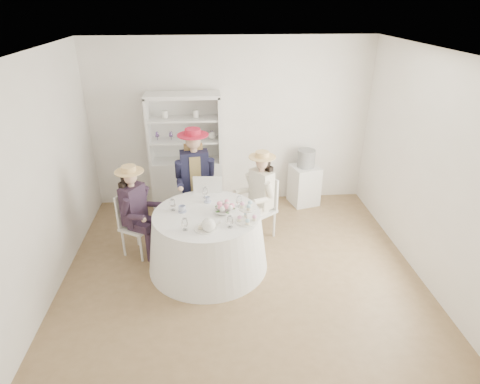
{
  "coord_description": "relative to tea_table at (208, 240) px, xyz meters",
  "views": [
    {
      "loc": [
        -0.34,
        -4.3,
        3.21
      ],
      "look_at": [
        0.0,
        0.1,
        1.05
      ],
      "focal_mm": 30.0,
      "sensor_mm": 36.0,
      "label": 1
    }
  ],
  "objects": [
    {
      "name": "teacup_a",
      "position": [
        -0.3,
        0.07,
        0.43
      ],
      "size": [
        0.12,
        0.12,
        0.08
      ],
      "primitive_type": "imported",
      "rotation": [
        0.0,
        0.0,
        0.29
      ],
      "color": "white",
      "rests_on": "tea_table"
    },
    {
      "name": "hutch",
      "position": [
        -0.32,
        1.68,
        0.29
      ],
      "size": [
        1.15,
        0.48,
        1.91
      ],
      "rotation": [
        0.0,
        0.0,
        -0.05
      ],
      "color": "silver",
      "rests_on": "ground"
    },
    {
      "name": "ceiling",
      "position": [
        0.42,
        -0.08,
        2.31
      ],
      "size": [
        4.5,
        4.5,
        0.0
      ],
      "primitive_type": "plane",
      "rotation": [
        3.14,
        0.0,
        0.0
      ],
      "color": "white",
      "rests_on": "wall_back"
    },
    {
      "name": "table_teapot",
      "position": [
        0.03,
        -0.41,
        0.46
      ],
      "size": [
        0.23,
        0.17,
        0.18
      ],
      "rotation": [
        0.0,
        0.0,
        0.03
      ],
      "color": "white",
      "rests_on": "tea_table"
    },
    {
      "name": "guest_mid",
      "position": [
        -0.16,
        0.99,
        0.5
      ],
      "size": [
        0.58,
        0.6,
        1.56
      ],
      "rotation": [
        0.0,
        0.0,
        0.11
      ],
      "color": "silver",
      "rests_on": "ground"
    },
    {
      "name": "ground",
      "position": [
        0.42,
        -0.08,
        -0.39
      ],
      "size": [
        4.5,
        4.5,
        0.0
      ],
      "primitive_type": "plane",
      "color": "brown",
      "rests_on": "ground"
    },
    {
      "name": "flower_arrangement",
      "position": [
        0.22,
        0.01,
        0.48
      ],
      "size": [
        0.19,
        0.18,
        0.07
      ],
      "rotation": [
        0.0,
        0.0,
        0.16
      ],
      "color": "pink",
      "rests_on": "tea_table"
    },
    {
      "name": "hatbox",
      "position": [
        1.64,
        1.67,
        0.43
      ],
      "size": [
        0.35,
        0.35,
        0.29
      ],
      "primitive_type": "cylinder",
      "rotation": [
        0.0,
        0.0,
        0.25
      ],
      "color": "black",
      "rests_on": "side_table"
    },
    {
      "name": "teacup_c",
      "position": [
        0.26,
        0.14,
        0.42
      ],
      "size": [
        0.1,
        0.1,
        0.07
      ],
      "primitive_type": "imported",
      "rotation": [
        0.0,
        0.0,
        -0.28
      ],
      "color": "white",
      "rests_on": "tea_table"
    },
    {
      "name": "sandwich_plate",
      "position": [
        -0.01,
        -0.36,
        0.41
      ],
      "size": [
        0.27,
        0.27,
        0.06
      ],
      "rotation": [
        0.0,
        0.0,
        -0.03
      ],
      "color": "white",
      "rests_on": "tea_table"
    },
    {
      "name": "wall_left",
      "position": [
        -1.83,
        -0.08,
        0.96
      ],
      "size": [
        0.0,
        4.5,
        4.5
      ],
      "primitive_type": "plane",
      "rotation": [
        1.57,
        0.0,
        1.57
      ],
      "color": "silver",
      "rests_on": "ground"
    },
    {
      "name": "wall_right",
      "position": [
        2.67,
        -0.08,
        0.96
      ],
      "size": [
        0.0,
        4.5,
        4.5
      ],
      "primitive_type": "plane",
      "rotation": [
        1.57,
        0.0,
        -1.57
      ],
      "color": "silver",
      "rests_on": "ground"
    },
    {
      "name": "guest_right",
      "position": [
        0.75,
        0.66,
        0.36
      ],
      "size": [
        0.57,
        0.54,
        1.32
      ],
      "rotation": [
        0.0,
        0.0,
        -0.95
      ],
      "color": "silver",
      "rests_on": "ground"
    },
    {
      "name": "wall_front",
      "position": [
        0.42,
        -2.08,
        0.96
      ],
      "size": [
        4.5,
        0.0,
        4.5
      ],
      "primitive_type": "plane",
      "rotation": [
        -1.57,
        0.0,
        0.0
      ],
      "color": "silver",
      "rests_on": "ground"
    },
    {
      "name": "stemware_set",
      "position": [
        0.0,
        -0.0,
        0.47
      ],
      "size": [
        0.92,
        0.89,
        0.15
      ],
      "color": "white",
      "rests_on": "tea_table"
    },
    {
      "name": "spare_chair",
      "position": [
        0.03,
        0.71,
        0.16
      ],
      "size": [
        0.45,
        0.45,
        1.01
      ],
      "rotation": [
        0.0,
        0.0,
        3.06
      ],
      "color": "silver",
      "rests_on": "ground"
    },
    {
      "name": "cupcake_stand",
      "position": [
        0.48,
        -0.24,
        0.48
      ],
      "size": [
        0.27,
        0.27,
        0.25
      ],
      "rotation": [
        0.0,
        0.0,
        -0.17
      ],
      "color": "white",
      "rests_on": "tea_table"
    },
    {
      "name": "tea_table",
      "position": [
        0.0,
        0.0,
        0.0
      ],
      "size": [
        1.55,
        1.55,
        0.78
      ],
      "rotation": [
        0.0,
        0.0,
        -0.05
      ],
      "color": "white",
      "rests_on": "ground"
    },
    {
      "name": "guest_left",
      "position": [
        -0.94,
        0.35,
        0.35
      ],
      "size": [
        0.55,
        0.51,
        1.3
      ],
      "rotation": [
        0.0,
        0.0,
        1.05
      ],
      "color": "silver",
      "rests_on": "ground"
    },
    {
      "name": "side_table",
      "position": [
        1.64,
        1.67,
        -0.05
      ],
      "size": [
        0.52,
        0.52,
        0.67
      ],
      "primitive_type": "cube",
      "rotation": [
        0.0,
        0.0,
        0.26
      ],
      "color": "silver",
      "rests_on": "ground"
    },
    {
      "name": "wall_back",
      "position": [
        0.42,
        1.92,
        0.96
      ],
      "size": [
        4.5,
        0.0,
        4.5
      ],
      "primitive_type": "plane",
      "rotation": [
        1.57,
        0.0,
        0.0
      ],
      "color": "silver",
      "rests_on": "ground"
    },
    {
      "name": "teacup_b",
      "position": [
        0.02,
        0.31,
        0.42
      ],
      "size": [
        0.08,
        0.08,
        0.07
      ],
      "primitive_type": "imported",
      "rotation": [
        0.0,
        0.0,
        -0.22
      ],
      "color": "white",
      "rests_on": "tea_table"
    },
    {
      "name": "flower_bowl",
      "position": [
        0.2,
        -0.02,
        0.41
      ],
      "size": [
        0.21,
        0.21,
        0.05
      ],
      "primitive_type": "imported",
      "rotation": [
        0.0,
        0.0,
        -0.07
      ],
      "color": "white",
      "rests_on": "tea_table"
    }
  ]
}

